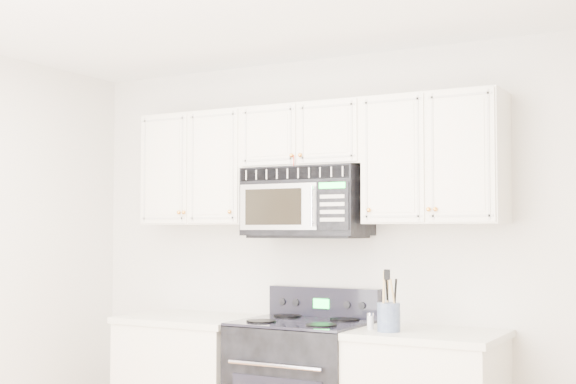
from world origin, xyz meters
The scene contains 6 objects.
room centered at (0.00, 0.00, 1.30)m, with size 3.51×3.51×2.61m.
upper_cabinets centered at (0.00, 1.58, 1.93)m, with size 2.44×0.37×0.75m.
microwave centered at (0.00, 1.55, 1.66)m, with size 0.77×0.43×0.42m.
utensil_crock centered at (0.64, 1.31, 1.01)m, with size 0.13×0.13×0.34m.
shaker_salt centered at (0.50, 1.36, 0.97)m, with size 0.04×0.04×0.09m.
shaker_pepper centered at (0.63, 1.43, 0.97)m, with size 0.04×0.04×0.11m.
Camera 1 is at (2.31, -2.88, 1.49)m, focal length 50.00 mm.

